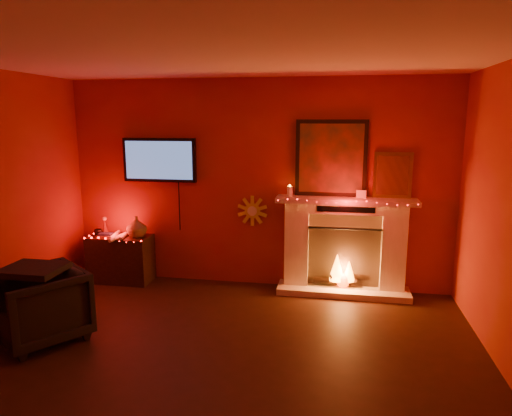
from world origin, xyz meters
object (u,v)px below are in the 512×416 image
(console_table, at_px, (122,255))
(armchair, at_px, (40,306))
(fireplace, at_px, (344,237))
(tv, at_px, (160,160))
(sunburst_clock, at_px, (252,211))

(console_table, height_order, armchair, console_table)
(fireplace, height_order, armchair, fireplace)
(tv, xyz_separation_m, sunburst_clock, (1.25, 0.03, -0.65))
(sunburst_clock, relative_size, armchair, 0.50)
(sunburst_clock, bearing_deg, tv, -178.76)
(armchair, bearing_deg, sunburst_clock, 84.39)
(fireplace, relative_size, tv, 1.76)
(sunburst_clock, bearing_deg, armchair, -132.31)
(fireplace, relative_size, sunburst_clock, 5.45)
(tv, height_order, sunburst_clock, tv)
(fireplace, height_order, console_table, fireplace)
(fireplace, xyz_separation_m, armchair, (-2.97, -1.86, -0.36))
(tv, height_order, console_table, tv)
(armchair, bearing_deg, tv, 111.32)
(tv, distance_m, sunburst_clock, 1.41)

